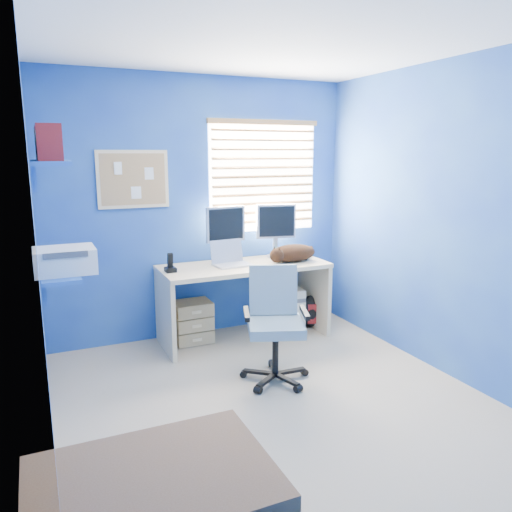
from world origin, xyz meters
name	(u,v)px	position (x,y,z in m)	size (l,w,h in m)	color
floor	(274,400)	(0.00, 0.00, 0.00)	(3.00, 3.20, 0.00)	tan
ceiling	(276,38)	(0.00, 0.00, 2.50)	(3.00, 3.20, 0.00)	white
wall_back	(202,209)	(0.00, 1.60, 1.25)	(3.00, 0.01, 2.50)	#1A39A1
wall_front	(453,291)	(0.00, -1.60, 1.25)	(3.00, 0.01, 2.50)	#1A39A1
wall_left	(36,250)	(-1.50, 0.00, 1.25)	(0.01, 3.20, 2.50)	#1A39A1
wall_right	(442,221)	(1.50, 0.00, 1.25)	(0.01, 3.20, 2.50)	#1A39A1
desk	(244,302)	(0.30, 1.26, 0.37)	(1.60, 0.65, 0.74)	beige
laptop	(232,254)	(0.17, 1.25, 0.85)	(0.33, 0.26, 0.22)	silver
monitor_left	(225,234)	(0.18, 1.46, 1.01)	(0.40, 0.12, 0.54)	silver
monitor_right	(275,231)	(0.72, 1.44, 1.01)	(0.40, 0.12, 0.54)	silver
phone	(170,263)	(-0.42, 1.25, 0.82)	(0.09, 0.11, 0.17)	black
mug	(281,254)	(0.74, 1.36, 0.79)	(0.10, 0.09, 0.10)	#2F716A
cd_spindle	(299,253)	(0.95, 1.36, 0.78)	(0.13, 0.13, 0.07)	silver
cat	(293,253)	(0.79, 1.18, 0.82)	(0.47, 0.25, 0.17)	black
tower_pc	(289,307)	(0.82, 1.32, 0.23)	(0.19, 0.44, 0.45)	beige
drawer_boxes	(193,321)	(-0.19, 1.37, 0.20)	(0.35, 0.28, 0.41)	tan
yellow_book	(285,325)	(0.68, 1.12, 0.12)	(0.03, 0.17, 0.24)	yellow
backpack	(311,311)	(1.05, 1.26, 0.17)	(0.29, 0.22, 0.34)	black
office_chair	(275,339)	(0.17, 0.33, 0.34)	(0.67, 0.67, 0.90)	black
window_blinds	(264,177)	(0.65, 1.57, 1.55)	(1.15, 0.05, 1.10)	white
corkboard	(133,179)	(-0.65, 1.58, 1.55)	(0.64, 0.02, 0.52)	beige
wall_shelves	(55,204)	(-1.35, 0.75, 1.43)	(0.42, 0.90, 1.05)	#2657B1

